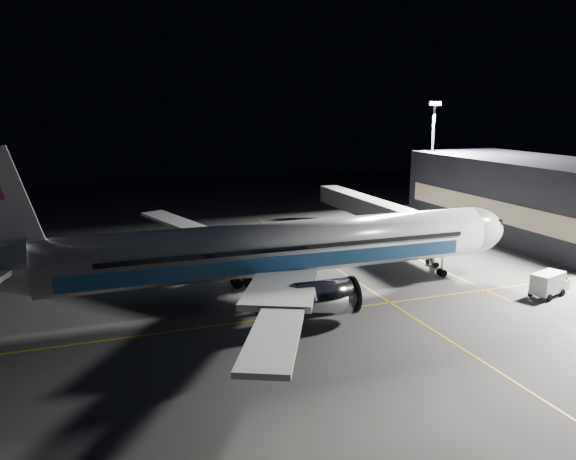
# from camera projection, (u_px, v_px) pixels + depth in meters

# --- Properties ---
(ground) EXTENTS (200.00, 200.00, 0.00)m
(ground) POSITION_uv_depth(u_px,v_px,m) (280.00, 296.00, 60.21)
(ground) COLOR #4C4C4F
(ground) RESTS_ON ground
(guide_line_main) EXTENTS (0.25, 80.00, 0.01)m
(guide_line_main) POSITION_uv_depth(u_px,v_px,m) (363.00, 286.00, 63.54)
(guide_line_main) COLOR gold
(guide_line_main) RESTS_ON ground
(guide_line_cross) EXTENTS (70.00, 0.25, 0.01)m
(guide_line_cross) POSITION_uv_depth(u_px,v_px,m) (300.00, 315.00, 54.70)
(guide_line_cross) COLOR gold
(guide_line_cross) RESTS_ON ground
(guide_line_side) EXTENTS (0.25, 40.00, 0.01)m
(guide_line_side) POSITION_uv_depth(u_px,v_px,m) (408.00, 255.00, 76.70)
(guide_line_side) COLOR gold
(guide_line_side) RESTS_ON ground
(airliner) EXTENTS (61.48, 54.22, 16.64)m
(airliner) POSITION_uv_depth(u_px,v_px,m) (270.00, 250.00, 58.73)
(airliner) COLOR silver
(airliner) RESTS_ON ground
(terminal) EXTENTS (18.12, 40.00, 12.00)m
(terminal) POSITION_uv_depth(u_px,v_px,m) (530.00, 197.00, 87.05)
(terminal) COLOR black
(terminal) RESTS_ON ground
(jet_bridge) EXTENTS (3.60, 34.40, 6.30)m
(jet_bridge) POSITION_uv_depth(u_px,v_px,m) (380.00, 212.00, 83.11)
(jet_bridge) COLOR #B2B2B7
(jet_bridge) RESTS_ON ground
(floodlight_mast_north) EXTENTS (2.40, 0.68, 20.70)m
(floodlight_mast_north) POSITION_uv_depth(u_px,v_px,m) (432.00, 149.00, 100.19)
(floodlight_mast_north) COLOR #59595E
(floodlight_mast_north) RESTS_ON ground
(service_truck) EXTENTS (5.45, 3.51, 2.60)m
(service_truck) POSITION_uv_depth(u_px,v_px,m) (550.00, 283.00, 59.96)
(service_truck) COLOR silver
(service_truck) RESTS_ON ground
(baggage_tug) EXTENTS (3.17, 2.83, 1.93)m
(baggage_tug) POSITION_uv_depth(u_px,v_px,m) (223.00, 255.00, 73.17)
(baggage_tug) COLOR black
(baggage_tug) RESTS_ON ground
(safety_cone_a) EXTENTS (0.40, 0.40, 0.60)m
(safety_cone_a) POSITION_uv_depth(u_px,v_px,m) (233.00, 286.00, 62.43)
(safety_cone_a) COLOR #FF580A
(safety_cone_a) RESTS_ON ground
(safety_cone_b) EXTENTS (0.37, 0.37, 0.56)m
(safety_cone_b) POSITION_uv_depth(u_px,v_px,m) (274.00, 261.00, 72.66)
(safety_cone_b) COLOR #FF580A
(safety_cone_b) RESTS_ON ground
(safety_cone_c) EXTENTS (0.37, 0.37, 0.55)m
(safety_cone_c) POSITION_uv_depth(u_px,v_px,m) (285.00, 259.00, 73.55)
(safety_cone_c) COLOR #FF580A
(safety_cone_c) RESTS_ON ground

